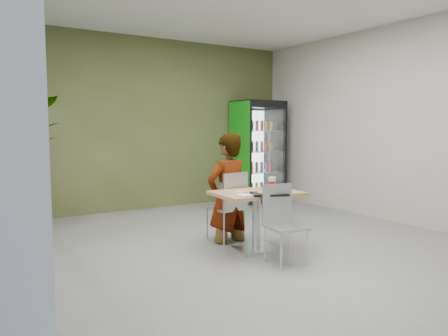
{
  "coord_description": "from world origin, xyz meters",
  "views": [
    {
      "loc": [
        -3.08,
        -4.21,
        1.55
      ],
      "look_at": [
        -0.01,
        0.7,
        1.0
      ],
      "focal_mm": 35.0,
      "sensor_mm": 36.0,
      "label": 1
    }
  ],
  "objects_px": {
    "seated_woman": "(228,199)",
    "soda_cup": "(272,184)",
    "chair_far": "(230,201)",
    "beverage_fridge": "(258,151)",
    "dining_table": "(256,209)",
    "cafeteria_tray": "(269,194)",
    "chair_near": "(281,217)"
  },
  "relations": [
    {
      "from": "cafeteria_tray",
      "to": "beverage_fridge",
      "type": "height_order",
      "value": "beverage_fridge"
    },
    {
      "from": "cafeteria_tray",
      "to": "beverage_fridge",
      "type": "xyz_separation_m",
      "value": [
        2.24,
        3.27,
        0.28
      ]
    },
    {
      "from": "beverage_fridge",
      "to": "chair_near",
      "type": "bearing_deg",
      "value": -123.82
    },
    {
      "from": "chair_near",
      "to": "seated_woman",
      "type": "xyz_separation_m",
      "value": [
        -0.04,
        1.08,
        0.06
      ]
    },
    {
      "from": "chair_far",
      "to": "chair_near",
      "type": "relative_size",
      "value": 1.06
    },
    {
      "from": "soda_cup",
      "to": "beverage_fridge",
      "type": "xyz_separation_m",
      "value": [
        2.01,
        3.02,
        0.21
      ]
    },
    {
      "from": "chair_far",
      "to": "chair_near",
      "type": "distance_m",
      "value": 1.03
    },
    {
      "from": "dining_table",
      "to": "cafeteria_tray",
      "type": "xyz_separation_m",
      "value": [
        -0.02,
        -0.28,
        0.23
      ]
    },
    {
      "from": "dining_table",
      "to": "cafeteria_tray",
      "type": "relative_size",
      "value": 2.6
    },
    {
      "from": "cafeteria_tray",
      "to": "soda_cup",
      "type": "bearing_deg",
      "value": 46.26
    },
    {
      "from": "chair_near",
      "to": "beverage_fridge",
      "type": "xyz_separation_m",
      "value": [
        2.23,
        3.48,
        0.52
      ]
    },
    {
      "from": "soda_cup",
      "to": "cafeteria_tray",
      "type": "xyz_separation_m",
      "value": [
        -0.23,
        -0.24,
        -0.07
      ]
    },
    {
      "from": "dining_table",
      "to": "chair_far",
      "type": "xyz_separation_m",
      "value": [
        -0.04,
        0.53,
        0.02
      ]
    },
    {
      "from": "dining_table",
      "to": "chair_near",
      "type": "relative_size",
      "value": 1.22
    },
    {
      "from": "dining_table",
      "to": "cafeteria_tray",
      "type": "bearing_deg",
      "value": -94.89
    },
    {
      "from": "chair_far",
      "to": "seated_woman",
      "type": "height_order",
      "value": "seated_woman"
    },
    {
      "from": "chair_near",
      "to": "soda_cup",
      "type": "height_order",
      "value": "soda_cup"
    },
    {
      "from": "seated_woman",
      "to": "dining_table",
      "type": "bearing_deg",
      "value": 87.15
    },
    {
      "from": "chair_near",
      "to": "cafeteria_tray",
      "type": "distance_m",
      "value": 0.32
    },
    {
      "from": "dining_table",
      "to": "beverage_fridge",
      "type": "bearing_deg",
      "value": 53.4
    },
    {
      "from": "seated_woman",
      "to": "beverage_fridge",
      "type": "height_order",
      "value": "beverage_fridge"
    },
    {
      "from": "chair_far",
      "to": "beverage_fridge",
      "type": "bearing_deg",
      "value": -141.08
    },
    {
      "from": "dining_table",
      "to": "cafeteria_tray",
      "type": "distance_m",
      "value": 0.36
    },
    {
      "from": "dining_table",
      "to": "chair_far",
      "type": "relative_size",
      "value": 1.15
    },
    {
      "from": "chair_far",
      "to": "beverage_fridge",
      "type": "relative_size",
      "value": 0.46
    },
    {
      "from": "seated_woman",
      "to": "soda_cup",
      "type": "xyz_separation_m",
      "value": [
        0.27,
        -0.62,
        0.25
      ]
    },
    {
      "from": "soda_cup",
      "to": "chair_far",
      "type": "bearing_deg",
      "value": 113.79
    },
    {
      "from": "chair_near",
      "to": "soda_cup",
      "type": "xyz_separation_m",
      "value": [
        0.23,
        0.46,
        0.31
      ]
    },
    {
      "from": "chair_far",
      "to": "dining_table",
      "type": "bearing_deg",
      "value": 86.1
    },
    {
      "from": "dining_table",
      "to": "chair_near",
      "type": "xyz_separation_m",
      "value": [
        -0.02,
        -0.5,
        -0.02
      ]
    },
    {
      "from": "chair_near",
      "to": "cafeteria_tray",
      "type": "relative_size",
      "value": 2.14
    },
    {
      "from": "soda_cup",
      "to": "beverage_fridge",
      "type": "height_order",
      "value": "beverage_fridge"
    }
  ]
}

